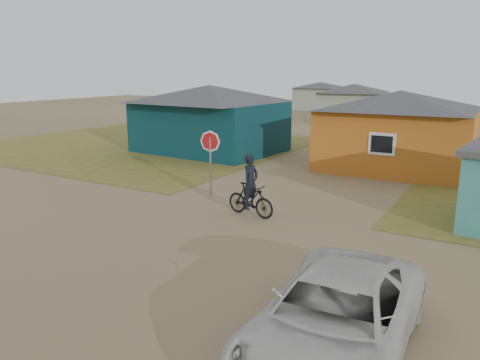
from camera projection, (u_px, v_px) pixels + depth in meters
name	position (u px, v px, depth m)	size (l,w,h in m)	color
ground	(191.00, 246.00, 13.27)	(120.00, 120.00, 0.00)	#88734E
grass_nw	(138.00, 145.00, 31.10)	(20.00, 18.00, 0.00)	olive
house_teal	(210.00, 118.00, 28.32)	(8.93, 7.08, 4.00)	#092D34
house_yellow	(398.00, 129.00, 23.29)	(7.72, 6.76, 3.90)	#BE661D
house_pale_west	(353.00, 103.00, 44.29)	(7.04, 6.15, 3.60)	#93A08A
house_pale_north	(320.00, 96.00, 58.33)	(6.28, 5.81, 3.40)	#93A08A
stop_sign	(210.00, 148.00, 18.24)	(0.83, 0.25, 2.58)	gray
cyclist	(251.00, 194.00, 15.85)	(1.94, 0.79, 2.13)	black
vehicle	(335.00, 318.00, 7.98)	(2.45, 5.31, 1.48)	silver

